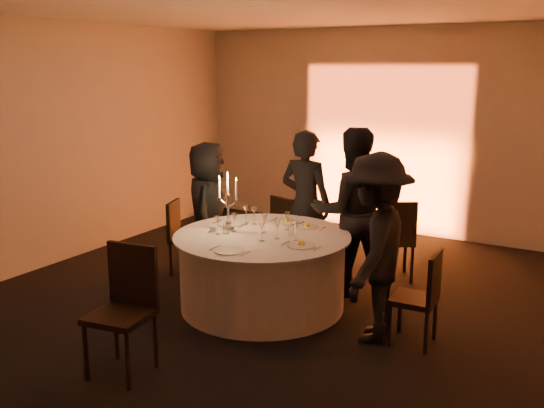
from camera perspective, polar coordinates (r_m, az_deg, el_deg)
The scene contains 33 objects.
floor at distance 6.39m, azimuth -0.91°, elevation -9.56°, with size 7.00×7.00×0.00m, color black.
ceiling at distance 5.94m, azimuth -1.02°, elevation 18.28°, with size 7.00×7.00×0.00m, color silver.
wall_back at distance 9.14m, azimuth 10.52°, elevation 6.76°, with size 7.00×7.00×0.00m, color #BAB5AD.
wall_left at distance 7.95m, azimuth -19.92°, elevation 5.32°, with size 7.00×7.00×0.00m, color #BAB5AD.
uplighter_fixture at distance 9.13m, azimuth 9.51°, elevation -2.48°, with size 0.25×0.12×0.10m, color black.
banquet_table at distance 6.26m, azimuth -0.92°, elevation -6.31°, with size 1.80×1.80×0.77m.
chair_left at distance 7.32m, azimuth -8.47°, elevation -2.72°, with size 0.49×0.49×0.87m.
chair_back_left at distance 7.51m, azimuth 1.50°, elevation -2.15°, with size 0.48×0.48×0.88m.
chair_back_right at distance 7.10m, azimuth 11.56°, elevation -2.92°, with size 0.57×0.57×0.96m.
chair_right at distance 5.54m, azimuth 13.94°, elevation -8.20°, with size 0.39×0.39×0.87m.
chair_front at distance 5.07m, azimuth -13.61°, elevation -8.90°, with size 0.51×0.51×1.04m.
guest_left at distance 7.16m, azimuth -6.07°, elevation -0.50°, with size 0.78×0.50×1.59m, color black.
guest_back_left at distance 7.03m, azimuth 3.18°, elevation -0.06°, with size 0.63×0.42×1.74m, color black.
guest_back_right at distance 6.56m, azimuth 7.50°, elevation -0.74°, with size 0.88×0.69×1.82m, color black.
guest_right at distance 5.47m, azimuth 9.71°, elevation -4.12°, with size 1.11×0.64×1.72m, color black.
plate_left at distance 6.55m, azimuth -3.96°, elevation -1.87°, with size 0.36×0.28×0.01m.
plate_back_left at distance 6.63m, azimuth 1.42°, elevation -1.55°, with size 0.36×0.25×0.08m.
plate_back_right at distance 6.42m, azimuth 3.37°, elevation -2.04°, with size 0.36×0.25×0.08m.
plate_right at distance 5.76m, azimuth 2.79°, elevation -3.83°, with size 0.36×0.28×0.08m.
plate_front at distance 5.61m, azimuth -4.04°, elevation -4.41°, with size 0.36×0.28×0.01m.
coffee_cup at distance 6.25m, azimuth -5.56°, elevation -2.40°, with size 0.11×0.11×0.07m.
candelabra at distance 6.28m, azimuth -4.15°, elevation -0.55°, with size 0.26×0.12×0.62m.
wine_glass_a at distance 5.96m, azimuth 0.51°, elevation -2.02°, with size 0.07×0.07×0.19m.
wine_glass_b at distance 6.14m, azimuth -5.17°, elevation -1.63°, with size 0.07×0.07×0.19m.
wine_glass_c at distance 6.51m, azimuth -1.66°, elevation -0.75°, with size 0.07×0.07×0.19m.
wine_glass_d at distance 6.18m, azimuth -0.76°, elevation -1.48°, with size 0.07×0.07×0.19m.
wine_glass_e at distance 5.89m, azimuth -0.98°, elevation -2.22°, with size 0.07×0.07×0.19m.
wine_glass_f at distance 6.24m, azimuth -3.59°, elevation -1.36°, with size 0.07×0.07×0.19m.
wine_glass_g at distance 6.29m, azimuth 1.43°, elevation -1.23°, with size 0.07×0.07×0.19m.
wine_glass_h at distance 6.55m, azimuth -2.42°, elevation -0.66°, with size 0.07×0.07×0.19m.
wine_glass_i at distance 5.90m, azimuth 2.28°, elevation -2.20°, with size 0.07×0.07×0.19m.
tumbler_a at distance 6.20m, azimuth -4.35°, elevation -2.36°, with size 0.07×0.07×0.09m, color silver.
tumbler_b at distance 6.14m, azimuth 1.80°, elevation -2.49°, with size 0.07×0.07×0.09m, color silver.
Camera 1 is at (3.05, -5.06, 2.44)m, focal length 40.00 mm.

